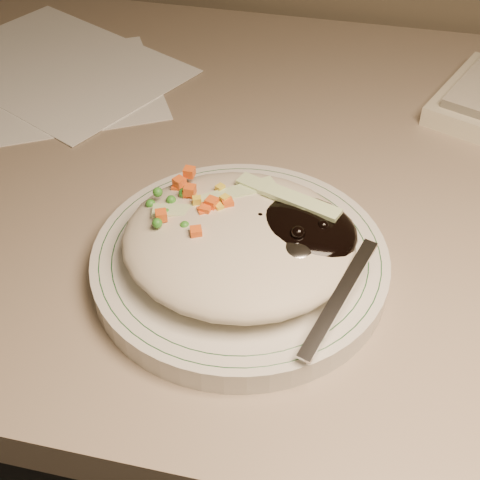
# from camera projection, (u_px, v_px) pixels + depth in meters

# --- Properties ---
(desk) EXTENTS (1.40, 0.70, 0.74)m
(desk) POSITION_uv_depth(u_px,v_px,m) (322.00, 304.00, 0.81)
(desk) COLOR gray
(desk) RESTS_ON ground
(plate) EXTENTS (0.25, 0.25, 0.02)m
(plate) POSITION_uv_depth(u_px,v_px,m) (240.00, 262.00, 0.57)
(plate) COLOR silver
(plate) RESTS_ON desk
(plate_rim) EXTENTS (0.24, 0.24, 0.00)m
(plate_rim) POSITION_uv_depth(u_px,v_px,m) (240.00, 254.00, 0.56)
(plate_rim) COLOR #144723
(plate_rim) RESTS_ON plate
(meal) EXTENTS (0.21, 0.19, 0.05)m
(meal) POSITION_uv_depth(u_px,v_px,m) (245.00, 236.00, 0.55)
(meal) COLOR #BBAF98
(meal) RESTS_ON plate
(papers) EXTENTS (0.37, 0.39, 0.00)m
(papers) POSITION_uv_depth(u_px,v_px,m) (45.00, 79.00, 0.81)
(papers) COLOR white
(papers) RESTS_ON desk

